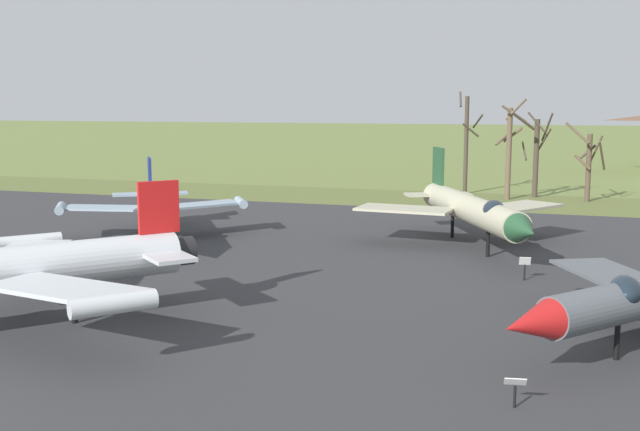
{
  "coord_description": "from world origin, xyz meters",
  "views": [
    {
      "loc": [
        16.42,
        -13.4,
        8.3
      ],
      "look_at": [
        5.19,
        20.86,
        2.99
      ],
      "focal_mm": 42.66,
      "sensor_mm": 36.0,
      "label": 1
    }
  ],
  "objects_px": {
    "jet_fighter_front_left": "(472,209)",
    "jet_fighter_front_right": "(155,207)",
    "info_placard_front_right": "(148,262)",
    "info_placard_front_left": "(525,266)",
    "info_placard_rear_center": "(515,388)"
  },
  "relations": [
    {
      "from": "jet_fighter_front_left",
      "to": "jet_fighter_front_right",
      "type": "xyz_separation_m",
      "value": [
        -18.42,
        -3.84,
        -0.16
      ]
    },
    {
      "from": "jet_fighter_front_right",
      "to": "info_placard_rear_center",
      "type": "distance_m",
      "value": 29.75
    },
    {
      "from": "info_placard_front_left",
      "to": "jet_fighter_front_left",
      "type": "bearing_deg",
      "value": 114.53
    },
    {
      "from": "info_placard_front_right",
      "to": "jet_fighter_front_right",
      "type": "bearing_deg",
      "value": 117.81
    },
    {
      "from": "jet_fighter_front_left",
      "to": "info_placard_front_right",
      "type": "relative_size",
      "value": 16.64
    },
    {
      "from": "jet_fighter_front_left",
      "to": "jet_fighter_front_right",
      "type": "height_order",
      "value": "jet_fighter_front_left"
    },
    {
      "from": "info_placard_front_left",
      "to": "info_placard_front_right",
      "type": "distance_m",
      "value": 18.23
    },
    {
      "from": "info_placard_front_left",
      "to": "info_placard_front_right",
      "type": "xyz_separation_m",
      "value": [
        -17.78,
        -4.04,
        -0.14
      ]
    },
    {
      "from": "jet_fighter_front_left",
      "to": "info_placard_front_left",
      "type": "xyz_separation_m",
      "value": [
        3.43,
        -7.51,
        -1.59
      ]
    },
    {
      "from": "jet_fighter_front_left",
      "to": "info_placard_rear_center",
      "type": "distance_m",
      "value": 23.7
    },
    {
      "from": "jet_fighter_front_left",
      "to": "jet_fighter_front_right",
      "type": "relative_size",
      "value": 1.06
    },
    {
      "from": "jet_fighter_front_left",
      "to": "jet_fighter_front_right",
      "type": "bearing_deg",
      "value": -168.21
    },
    {
      "from": "jet_fighter_front_left",
      "to": "info_placard_front_right",
      "type": "xyz_separation_m",
      "value": [
        -14.36,
        -11.55,
        -1.73
      ]
    },
    {
      "from": "info_placard_front_left",
      "to": "info_placard_rear_center",
      "type": "bearing_deg",
      "value": -87.73
    },
    {
      "from": "jet_fighter_front_left",
      "to": "info_placard_front_left",
      "type": "relative_size",
      "value": 12.95
    }
  ]
}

